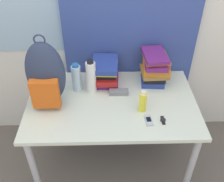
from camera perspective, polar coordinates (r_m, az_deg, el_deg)
wall_back at (r=2.13m, az=-0.48°, el=17.64°), size 6.00×0.06×2.50m
curtain_blue at (r=2.09m, az=4.28°, el=17.09°), size 1.09×0.04×2.50m
desk at (r=2.05m, az=0.00°, el=-3.93°), size 1.28×0.79×0.71m
backpack at (r=1.91m, az=-14.24°, el=3.29°), size 0.28×0.22×0.55m
book_stack_left at (r=2.13m, az=-1.43°, el=4.13°), size 0.22×0.28×0.20m
book_stack_center at (r=2.14m, az=9.28°, el=5.00°), size 0.23×0.28×0.27m
water_bottle at (r=2.06m, az=-7.73°, el=2.85°), size 0.07×0.07×0.24m
sports_bottle at (r=2.02m, az=-4.57°, el=3.08°), size 0.08×0.08×0.29m
sunscreen_bottle at (r=1.88m, az=6.71°, el=-2.29°), size 0.06×0.06×0.18m
cell_phone at (r=1.85m, az=7.97°, el=-6.30°), size 0.06×0.11×0.02m
sunglasses_case at (r=2.05m, az=1.48°, el=-0.25°), size 0.15×0.06×0.04m
wristwatch at (r=1.87m, az=11.03°, el=-6.23°), size 0.04×0.08×0.01m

